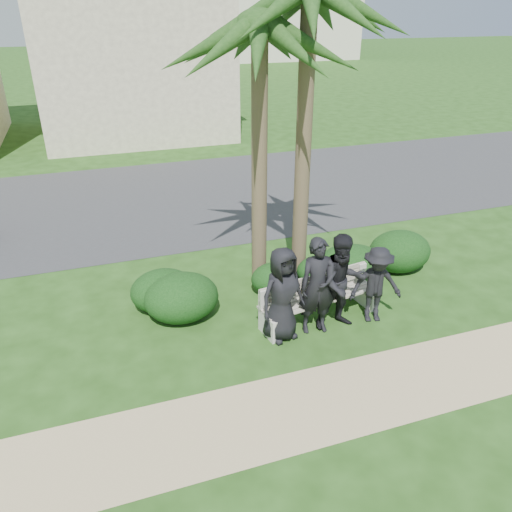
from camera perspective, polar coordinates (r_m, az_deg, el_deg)
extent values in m
plane|color=#1E3F12|center=(9.51, 6.23, -8.45)|extent=(160.00, 160.00, 0.00)
cube|color=tan|center=(8.28, 11.58, -15.15)|extent=(30.00, 1.60, 0.01)
cube|color=#2D2D30|center=(16.31, -5.57, 7.06)|extent=(160.00, 8.00, 0.01)
cube|color=tan|center=(25.17, -14.23, 21.53)|extent=(8.00, 8.00, 7.00)
cube|color=gray|center=(9.60, 7.42, -4.94)|extent=(2.46, 0.92, 0.04)
cube|color=gray|center=(9.65, 6.89, -2.97)|extent=(2.38, 0.41, 0.28)
cube|color=beige|center=(9.34, 1.07, -7.36)|extent=(0.24, 0.57, 0.44)
cube|color=beige|center=(10.21, 13.05, -4.88)|extent=(0.24, 0.57, 0.44)
imported|color=black|center=(8.83, 3.01, -4.42)|extent=(0.98, 0.76, 1.79)
imported|color=black|center=(9.04, 7.07, -3.47)|extent=(0.74, 0.53, 1.87)
imported|color=black|center=(9.23, 9.81, -2.99)|extent=(0.93, 0.74, 1.88)
imported|color=black|center=(9.62, 13.55, -3.23)|extent=(1.10, 0.78, 1.54)
ellipsoid|color=black|center=(10.07, -10.58, -3.77)|extent=(1.29, 1.06, 0.84)
ellipsoid|color=black|center=(9.69, -8.53, -4.57)|extent=(1.44, 1.19, 0.94)
ellipsoid|color=black|center=(10.52, 2.13, -2.48)|extent=(1.00, 0.83, 0.65)
ellipsoid|color=black|center=(10.92, 10.49, -0.99)|extent=(1.40, 1.16, 0.92)
ellipsoid|color=black|center=(11.18, 11.28, -0.70)|extent=(1.23, 1.02, 0.80)
ellipsoid|color=black|center=(11.82, 16.11, 0.66)|extent=(1.44, 1.19, 0.94)
ellipsoid|color=black|center=(10.89, 7.23, -1.60)|extent=(1.00, 0.83, 0.65)
cylinder|color=brown|center=(10.19, 0.39, 10.33)|extent=(0.32, 0.32, 5.16)
cylinder|color=brown|center=(10.32, 5.42, 12.06)|extent=(0.32, 0.32, 5.72)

